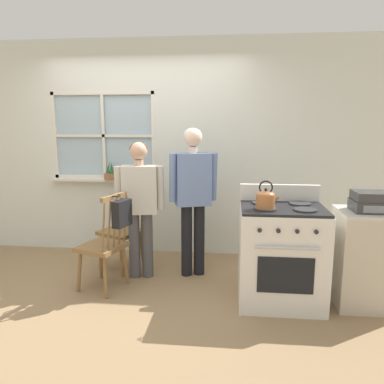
{
  "coord_description": "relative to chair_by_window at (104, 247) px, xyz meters",
  "views": [
    {
      "loc": [
        1.06,
        -3.3,
        1.68
      ],
      "look_at": [
        0.68,
        0.35,
        1.0
      ],
      "focal_mm": 35.0,
      "sensor_mm": 36.0,
      "label": 1
    }
  ],
  "objects": [
    {
      "name": "stove",
      "position": [
        1.75,
        -0.1,
        0.03
      ],
      "size": [
        0.77,
        0.68,
        1.08
      ],
      "color": "white",
      "rests_on": "ground_plane"
    },
    {
      "name": "person_teen_center",
      "position": [
        0.86,
        0.45,
        0.53
      ],
      "size": [
        0.53,
        0.31,
        1.63
      ],
      "rotation": [
        0.0,
        0.0,
        0.32
      ],
      "color": "black",
      "rests_on": "ground_plane"
    },
    {
      "name": "chair_by_window",
      "position": [
        0.0,
        0.0,
        0.0
      ],
      "size": [
        0.51,
        0.52,
        0.99
      ],
      "rotation": [
        0.0,
        0.0,
        -1.89
      ],
      "color": "olive",
      "rests_on": "ground_plane"
    },
    {
      "name": "wall_back",
      "position": [
        0.24,
        1.2,
        0.89
      ],
      "size": [
        6.4,
        0.16,
        2.7
      ],
      "color": "silver",
      "rests_on": "ground_plane"
    },
    {
      "name": "stereo",
      "position": [
        2.53,
        -0.1,
        0.54
      ],
      "size": [
        0.34,
        0.29,
        0.18
      ],
      "color": "#38383A",
      "rests_on": "side_counter"
    },
    {
      "name": "potted_plant",
      "position": [
        -0.27,
        1.11,
        0.59
      ],
      "size": [
        0.16,
        0.16,
        0.24
      ],
      "color": "#935B3D",
      "rests_on": "wall_back"
    },
    {
      "name": "side_counter",
      "position": [
        2.53,
        -0.08,
        0.0
      ],
      "size": [
        0.55,
        0.5,
        0.9
      ],
      "color": "beige",
      "rests_on": "ground_plane"
    },
    {
      "name": "kettle",
      "position": [
        1.58,
        -0.24,
        0.58
      ],
      "size": [
        0.21,
        0.17,
        0.25
      ],
      "color": "#A86638",
      "rests_on": "stove"
    },
    {
      "name": "chair_near_wall",
      "position": [
        0.03,
        0.56,
        0.0
      ],
      "size": [
        0.56,
        0.55,
        0.99
      ],
      "rotation": [
        0.0,
        0.0,
        -0.49
      ],
      "color": "olive",
      "rests_on": "ground_plane"
    },
    {
      "name": "handbag",
      "position": [
        0.22,
        -0.07,
        0.38
      ],
      "size": [
        0.23,
        0.24,
        0.31
      ],
      "color": "black",
      "rests_on": "chair_by_window"
    },
    {
      "name": "person_elderly_left",
      "position": [
        0.3,
        0.33,
        0.44
      ],
      "size": [
        0.53,
        0.27,
        1.48
      ],
      "rotation": [
        0.0,
        0.0,
        0.19
      ],
      "color": "#4C4C51",
      "rests_on": "ground_plane"
    },
    {
      "name": "ground_plane",
      "position": [
        0.21,
        -0.2,
        -0.45
      ],
      "size": [
        16.0,
        16.0,
        0.0
      ],
      "primitive_type": "plane",
      "color": "#937551"
    }
  ]
}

